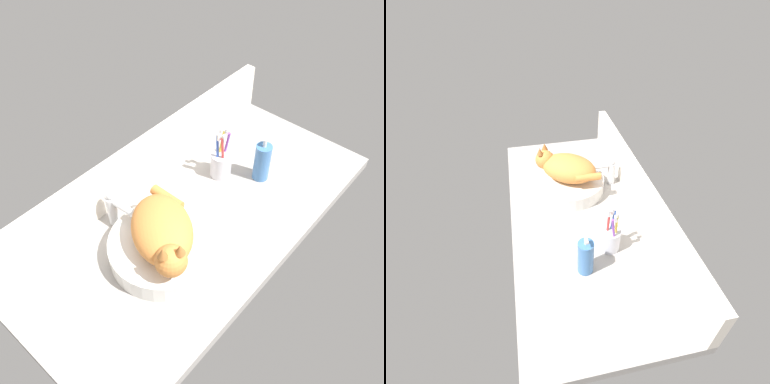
# 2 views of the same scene
# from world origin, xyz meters

# --- Properties ---
(ground_plane) EXTENTS (1.23, 0.56, 0.04)m
(ground_plane) POSITION_xyz_m (0.00, 0.00, -0.02)
(ground_plane) COLOR #9E9993
(backsplash_panel) EXTENTS (1.23, 0.04, 0.17)m
(backsplash_panel) POSITION_xyz_m (0.00, 0.26, 0.09)
(backsplash_panel) COLOR silver
(backsplash_panel) RESTS_ON ground_plane
(sink_basin) EXTENTS (0.32, 0.32, 0.07)m
(sink_basin) POSITION_xyz_m (-0.18, -0.01, 0.03)
(sink_basin) COLOR silver
(sink_basin) RESTS_ON ground_plane
(cat) EXTENTS (0.28, 0.30, 0.14)m
(cat) POSITION_xyz_m (-0.19, -0.02, 0.12)
(cat) COLOR orange
(cat) RESTS_ON sink_basin
(faucet) EXTENTS (0.04, 0.12, 0.14)m
(faucet) POSITION_xyz_m (-0.19, 0.19, 0.07)
(faucet) COLOR silver
(faucet) RESTS_ON ground_plane
(soap_dispenser) EXTENTS (0.06, 0.06, 0.17)m
(soap_dispenser) POSITION_xyz_m (0.28, -0.03, 0.07)
(soap_dispenser) COLOR #3F72B2
(soap_dispenser) RESTS_ON ground_plane
(toothbrush_cup) EXTENTS (0.07, 0.07, 0.19)m
(toothbrush_cup) POSITION_xyz_m (0.20, 0.08, 0.05)
(toothbrush_cup) COLOR silver
(toothbrush_cup) RESTS_ON ground_plane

